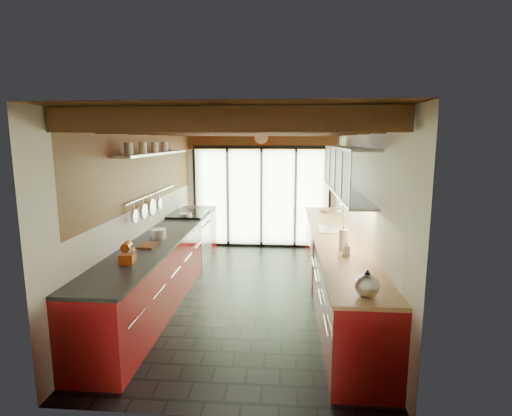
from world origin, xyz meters
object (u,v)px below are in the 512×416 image
stand_mixer (128,254)px  bowl (324,210)px  paper_towel (344,240)px  soap_bottle (347,248)px  kettle (367,284)px

stand_mixer → bowl: stand_mixer is taller
paper_towel → soap_bottle: size_ratio=1.71×
kettle → stand_mixer: bearing=162.2°
paper_towel → bowl: paper_towel is taller
kettle → paper_towel: 1.52m
kettle → paper_towel: bearing=90.0°
stand_mixer → kettle: bearing=-17.8°
kettle → bowl: 4.23m
kettle → paper_towel: size_ratio=0.95×
stand_mixer → bowl: (2.54, 3.41, -0.07)m
stand_mixer → soap_bottle: stand_mixer is taller
kettle → bowl: bearing=90.0°
paper_towel → stand_mixer: bearing=-164.5°
stand_mixer → paper_towel: size_ratio=0.91×
soap_bottle → stand_mixer: bearing=-170.3°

